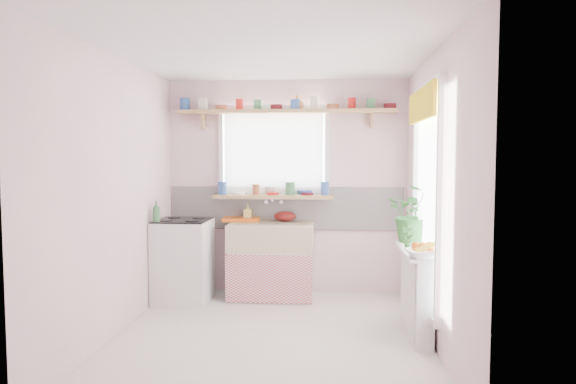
{
  "coord_description": "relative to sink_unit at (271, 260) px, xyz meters",
  "views": [
    {
      "loc": [
        0.52,
        -4.43,
        1.61
      ],
      "look_at": [
        0.1,
        0.55,
        1.26
      ],
      "focal_mm": 32.0,
      "sensor_mm": 36.0,
      "label": 1
    }
  ],
  "objects": [
    {
      "name": "room",
      "position": [
        0.81,
        -0.43,
        0.94
      ],
      "size": [
        3.2,
        3.2,
        3.2
      ],
      "color": "silver",
      "rests_on": "ground"
    },
    {
      "name": "sink_unit",
      "position": [
        0.0,
        0.0,
        0.0
      ],
      "size": [
        0.95,
        0.65,
        1.11
      ],
      "color": "white",
      "rests_on": "ground"
    },
    {
      "name": "cooker",
      "position": [
        -0.95,
        -0.24,
        0.03
      ],
      "size": [
        0.58,
        0.58,
        0.93
      ],
      "color": "white",
      "rests_on": "ground"
    },
    {
      "name": "radiator_ledge",
      "position": [
        1.45,
        -1.09,
        -0.03
      ],
      "size": [
        0.22,
        0.95,
        0.78
      ],
      "color": "white",
      "rests_on": "ground"
    },
    {
      "name": "windowsill",
      "position": [
        -0.0,
        0.19,
        0.71
      ],
      "size": [
        1.4,
        0.22,
        0.04
      ],
      "primitive_type": "cube",
      "color": "tan",
      "rests_on": "room"
    },
    {
      "name": "pine_shelf",
      "position": [
        0.15,
        0.18,
        1.69
      ],
      "size": [
        2.52,
        0.24,
        0.04
      ],
      "primitive_type": "cube",
      "color": "tan",
      "rests_on": "room"
    },
    {
      "name": "shelf_crockery",
      "position": [
        0.11,
        0.18,
        1.76
      ],
      "size": [
        2.47,
        0.11,
        0.12
      ],
      "color": "#3359A5",
      "rests_on": "pine_shelf"
    },
    {
      "name": "sill_crockery",
      "position": [
        -0.02,
        0.19,
        0.78
      ],
      "size": [
        1.35,
        0.11,
        0.12
      ],
      "color": "#3359A5",
      "rests_on": "windowsill"
    },
    {
      "name": "dish_tray",
      "position": [
        -0.38,
        0.21,
        0.44
      ],
      "size": [
        0.44,
        0.34,
        0.04
      ],
      "primitive_type": "cube",
      "rotation": [
        0.0,
        0.0,
        0.05
      ],
      "color": "orange",
      "rests_on": "sink_unit"
    },
    {
      "name": "colander",
      "position": [
        0.14,
        0.21,
        0.48
      ],
      "size": [
        0.34,
        0.34,
        0.12
      ],
      "primitive_type": "ellipsoid",
      "rotation": [
        0.0,
        0.0,
        -0.4
      ],
      "color": "#5F1210",
      "rests_on": "sink_unit"
    },
    {
      "name": "jade_plant",
      "position": [
        1.48,
        -0.69,
        0.62
      ],
      "size": [
        0.57,
        0.52,
        0.56
      ],
      "primitive_type": "imported",
      "rotation": [
        0.0,
        0.0,
        -0.17
      ],
      "color": "#30712D",
      "rests_on": "radiator_ledge"
    },
    {
      "name": "fruit_bowl",
      "position": [
        1.43,
        -1.49,
        0.38
      ],
      "size": [
        0.32,
        0.32,
        0.07
      ],
      "primitive_type": "imported",
      "rotation": [
        0.0,
        0.0,
        0.15
      ],
      "color": "white",
      "rests_on": "radiator_ledge"
    },
    {
      "name": "herb_pot",
      "position": [
        1.36,
        -1.07,
        0.45
      ],
      "size": [
        0.13,
        0.11,
        0.22
      ],
      "primitive_type": "imported",
      "rotation": [
        0.0,
        0.0,
        -0.29
      ],
      "color": "#2C5E25",
      "rests_on": "radiator_ledge"
    },
    {
      "name": "soap_bottle_sink",
      "position": [
        -0.3,
        0.21,
        0.52
      ],
      "size": [
        0.09,
        0.09,
        0.2
      ],
      "primitive_type": "imported",
      "rotation": [
        0.0,
        0.0,
        0.01
      ],
      "color": "#D2BE5D",
      "rests_on": "sink_unit"
    },
    {
      "name": "sill_cup",
      "position": [
        -0.04,
        0.25,
        0.78
      ],
      "size": [
        0.13,
        0.13,
        0.1
      ],
      "primitive_type": "imported",
      "rotation": [
        0.0,
        0.0,
        0.04
      ],
      "color": "beige",
      "rests_on": "windowsill"
    },
    {
      "name": "sill_bowl",
      "position": [
        0.36,
        0.25,
        0.76
      ],
      "size": [
        0.23,
        0.23,
        0.06
      ],
      "primitive_type": "imported",
      "rotation": [
        0.0,
        0.0,
        0.34
      ],
      "color": "#3654B0",
      "rests_on": "windowsill"
    },
    {
      "name": "shelf_vase",
      "position": [
        0.28,
        0.22,
        1.79
      ],
      "size": [
        0.19,
        0.19,
        0.17
      ],
      "primitive_type": "imported",
      "rotation": [
        0.0,
        0.0,
        0.17
      ],
      "color": "#B86A38",
      "rests_on": "pine_shelf"
    },
    {
      "name": "cooker_bottle",
      "position": [
        -1.17,
        -0.46,
        0.59
      ],
      "size": [
        0.11,
        0.11,
        0.22
      ],
      "primitive_type": "imported",
      "rotation": [
        0.0,
        0.0,
        0.39
      ],
      "color": "#3E7D4A",
      "rests_on": "cooker"
    },
    {
      "name": "fruit",
      "position": [
        1.43,
        -1.49,
        0.44
      ],
      "size": [
        0.2,
        0.14,
        0.1
      ],
      "color": "orange",
      "rests_on": "fruit_bowl"
    }
  ]
}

